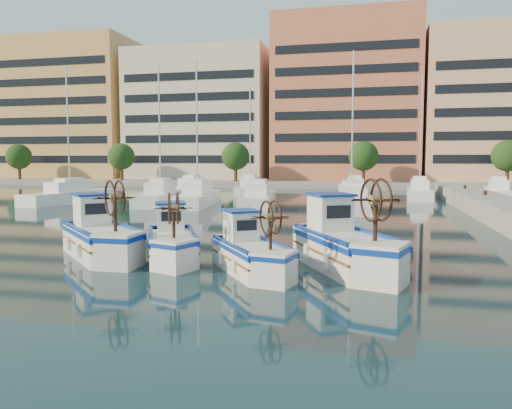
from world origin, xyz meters
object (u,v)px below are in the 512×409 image
Objects in this scene: fishing_boat_a at (100,235)px; fishing_boat_d at (344,243)px; fishing_boat_b at (172,240)px; fishing_boat_c at (250,251)px.

fishing_boat_a is 0.89× the size of fishing_boat_d.
fishing_boat_d is at bearing -45.21° from fishing_boat_a.
fishing_boat_b is 1.06× the size of fishing_boat_c.
fishing_boat_a reaches higher than fishing_boat_c.
fishing_boat_c is at bearing -47.47° from fishing_boat_b.
fishing_boat_d is (2.96, 1.18, 0.18)m from fishing_boat_c.
fishing_boat_c is at bearing 173.60° from fishing_boat_d.
fishing_boat_d is at bearing -26.89° from fishing_boat_b.
fishing_boat_a is 1.07× the size of fishing_boat_b.
fishing_boat_b is 3.61m from fishing_boat_c.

